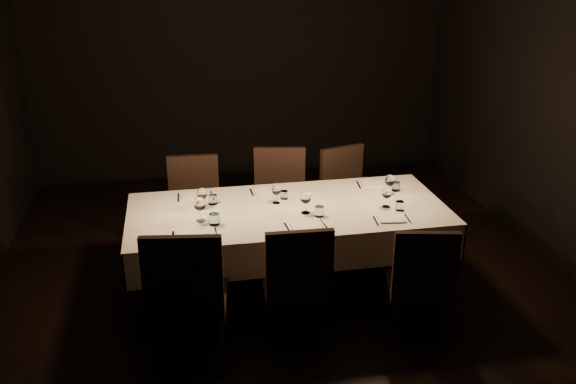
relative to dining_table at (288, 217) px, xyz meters
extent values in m
cube|color=black|center=(0.00, 0.00, -0.69)|extent=(5.00, 6.00, 0.01)
cube|color=black|center=(0.00, 3.00, 0.81)|extent=(5.00, 0.01, 3.00)
cube|color=black|center=(0.00, -3.00, 0.81)|extent=(5.00, 0.01, 3.00)
cube|color=black|center=(0.00, 0.00, 0.04)|extent=(2.40, 1.00, 0.04)
cylinder|color=black|center=(-1.12, -0.42, -0.33)|extent=(0.07, 0.07, 0.71)
cylinder|color=black|center=(-1.12, 0.42, -0.33)|extent=(0.07, 0.07, 0.71)
cylinder|color=black|center=(1.12, -0.42, -0.33)|extent=(0.07, 0.07, 0.71)
cylinder|color=black|center=(1.12, 0.42, -0.33)|extent=(0.07, 0.07, 0.71)
cube|color=beige|center=(0.00, 0.00, 0.07)|extent=(2.52, 1.12, 0.01)
cube|color=beige|center=(0.00, 0.55, -0.08)|extent=(2.52, 0.01, 0.28)
cube|color=beige|center=(0.00, -0.55, -0.08)|extent=(2.52, 0.01, 0.28)
cube|color=beige|center=(1.25, 0.00, -0.08)|extent=(0.01, 1.12, 0.28)
cube|color=beige|center=(-1.25, 0.00, -0.08)|extent=(0.01, 1.12, 0.28)
cylinder|color=black|center=(-0.59, -0.58, -0.47)|extent=(0.04, 0.04, 0.44)
cylinder|color=black|center=(-0.65, -1.00, -0.47)|extent=(0.04, 0.04, 0.44)
cylinder|color=black|center=(-1.01, -0.52, -0.47)|extent=(0.04, 0.04, 0.44)
cylinder|color=black|center=(-1.07, -0.94, -0.47)|extent=(0.04, 0.04, 0.44)
cube|color=black|center=(-0.83, -0.76, -0.21)|extent=(0.57, 0.57, 0.07)
cube|color=black|center=(-0.86, -0.98, 0.09)|extent=(0.51, 0.12, 0.55)
cube|color=white|center=(-0.75, -0.38, 0.08)|extent=(0.24, 0.15, 0.02)
cube|color=silver|center=(-0.90, -0.38, 0.08)|extent=(0.02, 0.22, 0.01)
cube|color=silver|center=(-0.60, -0.38, 0.08)|extent=(0.02, 0.22, 0.01)
cylinder|color=silver|center=(-0.60, -0.20, 0.12)|extent=(0.08, 0.08, 0.09)
cylinder|color=white|center=(-0.70, -0.12, 0.08)|extent=(0.07, 0.07, 0.00)
cylinder|color=white|center=(-0.70, -0.12, 0.13)|extent=(0.01, 0.01, 0.09)
ellipsoid|color=white|center=(-0.70, -0.12, 0.22)|extent=(0.10, 0.10, 0.11)
cylinder|color=black|center=(0.12, -0.46, -0.49)|extent=(0.04, 0.04, 0.40)
cylinder|color=black|center=(0.11, -0.84, -0.49)|extent=(0.04, 0.04, 0.40)
cylinder|color=black|center=(-0.26, -0.45, -0.49)|extent=(0.04, 0.04, 0.40)
cylinder|color=black|center=(-0.27, -0.83, -0.49)|extent=(0.04, 0.04, 0.40)
cube|color=black|center=(-0.08, -0.65, -0.26)|extent=(0.48, 0.48, 0.06)
cube|color=black|center=(-0.08, -0.85, 0.02)|extent=(0.46, 0.07, 0.50)
cube|color=white|center=(0.07, -0.38, 0.08)|extent=(0.23, 0.15, 0.02)
cube|color=silver|center=(-0.08, -0.38, 0.08)|extent=(0.03, 0.20, 0.01)
cube|color=silver|center=(0.21, -0.38, 0.08)|extent=(0.03, 0.20, 0.01)
cylinder|color=silver|center=(0.21, -0.20, 0.11)|extent=(0.07, 0.07, 0.08)
cylinder|color=white|center=(0.12, -0.12, 0.08)|extent=(0.07, 0.07, 0.00)
cylinder|color=white|center=(0.12, -0.12, 0.12)|extent=(0.01, 0.01, 0.09)
ellipsoid|color=white|center=(0.12, -0.12, 0.21)|extent=(0.09, 0.09, 0.10)
cylinder|color=black|center=(1.02, -0.62, -0.49)|extent=(0.04, 0.04, 0.38)
cylinder|color=black|center=(0.95, -0.98, -0.49)|extent=(0.04, 0.04, 0.38)
cylinder|color=black|center=(0.67, -0.55, -0.49)|extent=(0.04, 0.04, 0.38)
cylinder|color=black|center=(0.60, -0.90, -0.49)|extent=(0.04, 0.04, 0.38)
cube|color=black|center=(0.81, -0.76, -0.27)|extent=(0.52, 0.52, 0.06)
cube|color=black|center=(0.77, -0.95, 0.00)|extent=(0.44, 0.14, 0.48)
cube|color=white|center=(0.73, -0.38, 0.08)|extent=(0.21, 0.15, 0.01)
cube|color=silver|center=(0.60, -0.38, 0.08)|extent=(0.03, 0.18, 0.01)
cube|color=silver|center=(0.86, -0.38, 0.08)|extent=(0.03, 0.18, 0.01)
cylinder|color=silver|center=(0.86, -0.20, 0.11)|extent=(0.07, 0.07, 0.07)
cylinder|color=white|center=(0.78, -0.12, 0.08)|extent=(0.06, 0.06, 0.00)
cylinder|color=white|center=(0.78, -0.12, 0.12)|extent=(0.01, 0.01, 0.08)
ellipsoid|color=white|center=(0.78, -0.12, 0.19)|extent=(0.08, 0.08, 0.09)
cylinder|color=black|center=(-0.92, 0.53, -0.49)|extent=(0.04, 0.04, 0.40)
cylinder|color=black|center=(-0.90, 0.90, -0.49)|extent=(0.04, 0.04, 0.40)
cylinder|color=black|center=(-0.54, 0.51, -0.49)|extent=(0.04, 0.04, 0.40)
cylinder|color=black|center=(-0.52, 0.88, -0.49)|extent=(0.04, 0.04, 0.40)
cube|color=black|center=(-0.72, 0.71, -0.26)|extent=(0.48, 0.48, 0.06)
cube|color=black|center=(-0.71, 0.90, 0.02)|extent=(0.46, 0.08, 0.50)
cube|color=white|center=(-0.72, 0.38, 0.08)|extent=(0.22, 0.14, 0.02)
cube|color=silver|center=(-0.85, 0.38, 0.08)|extent=(0.02, 0.19, 0.01)
cube|color=silver|center=(-0.58, 0.38, 0.08)|extent=(0.02, 0.19, 0.01)
cylinder|color=silver|center=(-0.58, 0.20, 0.11)|extent=(0.07, 0.07, 0.08)
cylinder|color=white|center=(-0.67, 0.12, 0.08)|extent=(0.07, 0.07, 0.00)
cylinder|color=white|center=(-0.67, 0.12, 0.12)|extent=(0.01, 0.01, 0.08)
ellipsoid|color=white|center=(-0.67, 0.12, 0.20)|extent=(0.09, 0.09, 0.10)
cylinder|color=black|center=(-0.18, 0.52, -0.48)|extent=(0.04, 0.04, 0.41)
cylinder|color=black|center=(-0.10, 0.91, -0.48)|extent=(0.04, 0.04, 0.41)
cylinder|color=black|center=(0.21, 0.45, -0.48)|extent=(0.04, 0.04, 0.41)
cylinder|color=black|center=(0.28, 0.84, -0.48)|extent=(0.04, 0.04, 0.41)
cube|color=black|center=(0.05, 0.68, -0.24)|extent=(0.55, 0.55, 0.06)
cube|color=black|center=(0.09, 0.88, 0.05)|extent=(0.48, 0.13, 0.52)
cube|color=white|center=(-0.12, 0.38, 0.08)|extent=(0.20, 0.13, 0.01)
cube|color=silver|center=(-0.24, 0.38, 0.08)|extent=(0.02, 0.18, 0.01)
cube|color=silver|center=(0.01, 0.38, 0.08)|extent=(0.02, 0.18, 0.01)
cylinder|color=silver|center=(0.01, 0.20, 0.11)|extent=(0.06, 0.06, 0.07)
cylinder|color=white|center=(-0.07, 0.12, 0.08)|extent=(0.06, 0.06, 0.00)
cylinder|color=white|center=(-0.07, 0.12, 0.12)|extent=(0.01, 0.01, 0.08)
ellipsoid|color=white|center=(-0.07, 0.12, 0.19)|extent=(0.08, 0.08, 0.09)
cylinder|color=black|center=(0.63, 0.51, -0.49)|extent=(0.04, 0.04, 0.39)
cylinder|color=black|center=(0.52, 0.87, -0.49)|extent=(0.04, 0.04, 0.39)
cylinder|color=black|center=(0.99, 0.61, -0.49)|extent=(0.04, 0.04, 0.39)
cylinder|color=black|center=(0.88, 0.97, -0.49)|extent=(0.04, 0.04, 0.39)
cube|color=black|center=(0.76, 0.74, -0.26)|extent=(0.56, 0.56, 0.06)
cube|color=black|center=(0.70, 0.93, 0.01)|extent=(0.45, 0.18, 0.49)
cube|color=white|center=(0.84, 0.38, 0.08)|extent=(0.23, 0.16, 0.02)
cube|color=silver|center=(0.70, 0.38, 0.08)|extent=(0.04, 0.20, 0.01)
cube|color=silver|center=(0.98, 0.38, 0.08)|extent=(0.04, 0.20, 0.01)
cylinder|color=silver|center=(0.98, 0.20, 0.11)|extent=(0.07, 0.07, 0.08)
cylinder|color=white|center=(0.89, 0.12, 0.08)|extent=(0.07, 0.07, 0.00)
cylinder|color=white|center=(0.89, 0.12, 0.12)|extent=(0.01, 0.01, 0.08)
ellipsoid|color=white|center=(0.89, 0.12, 0.20)|extent=(0.09, 0.09, 0.10)
camera|label=1|loc=(-0.84, -4.38, 1.98)|focal=38.00mm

